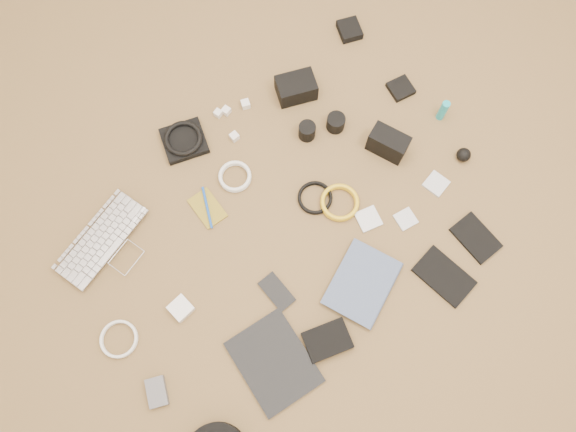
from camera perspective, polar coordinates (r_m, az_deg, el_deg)
laptop at (r=1.99m, az=-17.35°, el=-3.10°), size 0.40×0.34×0.03m
headphone_pouch at (r=2.07m, az=-10.49°, el=7.51°), size 0.18×0.18×0.03m
headphones at (r=2.05m, az=-10.60°, el=7.77°), size 0.14×0.14×0.02m
charger_a at (r=2.11m, az=-6.29°, el=10.58°), size 0.03×0.03×0.03m
charger_b at (r=2.11m, az=-7.11°, el=10.32°), size 0.03×0.03×0.02m
charger_c at (r=2.11m, az=-4.33°, el=11.27°), size 0.04×0.04×0.03m
charger_d at (r=2.05m, az=-5.47°, el=8.04°), size 0.03×0.03×0.03m
dslr_camera at (r=2.11m, az=0.83°, el=12.88°), size 0.17×0.14×0.08m
lens_pouch at (r=2.29m, az=6.27°, el=18.29°), size 0.11×0.11×0.03m
notebook_olive at (r=1.97m, az=-8.19°, el=0.79°), size 0.09×0.13×0.01m
pen_blue at (r=1.96m, az=-8.22°, el=0.87°), size 0.07×0.15×0.01m
cable_white_a at (r=2.00m, az=-5.39°, el=3.94°), size 0.14×0.14×0.01m
lens_a at (r=2.03m, az=1.95°, el=8.62°), size 0.08×0.08×0.07m
lens_b at (r=2.06m, az=4.88°, el=9.44°), size 0.08×0.08×0.06m
card_reader at (r=2.18m, az=11.38°, el=12.59°), size 0.10×0.10×0.02m
power_brick at (r=1.89m, az=-10.83°, el=-9.19°), size 0.07×0.07×0.03m
cable_white_b at (r=1.94m, az=-16.76°, el=-11.89°), size 0.12×0.12×0.01m
cable_black at (r=1.96m, az=2.76°, el=1.81°), size 0.15×0.15×0.01m
cable_yellow at (r=1.96m, az=5.25°, el=1.30°), size 0.16×0.16×0.02m
flash at (r=2.02m, az=10.13°, el=7.28°), size 0.12×0.15×0.10m
lens_cleaner at (r=2.13m, az=15.47°, el=10.30°), size 0.03×0.03×0.10m
battery_charger at (r=1.89m, az=-13.17°, el=-17.02°), size 0.09×0.11×0.03m
tablet at (r=1.85m, az=-1.43°, el=-14.61°), size 0.23×0.29×0.01m
phone at (r=1.88m, az=-1.15°, el=-7.70°), size 0.07×0.13×0.01m
filter_case_left at (r=1.96m, az=8.17°, el=-0.30°), size 0.09×0.09×0.01m
filter_case_mid at (r=1.98m, az=11.86°, el=-0.31°), size 0.07×0.07×0.01m
filter_case_right at (r=2.05m, az=14.82°, el=3.19°), size 0.09×0.09×0.01m
air_blower at (r=2.10m, az=17.41°, el=5.95°), size 0.05×0.05×0.05m
drive_case at (r=1.85m, az=4.01°, el=-12.49°), size 0.17×0.14×0.04m
paperback at (r=1.90m, az=10.06°, el=-8.10°), size 0.30×0.27×0.02m
notebook_black_a at (r=1.96m, az=15.57°, el=-5.92°), size 0.15×0.21×0.01m
notebook_black_b at (r=2.02m, az=18.53°, el=-2.11°), size 0.11×0.16×0.01m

